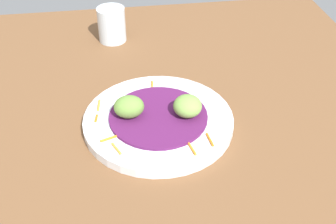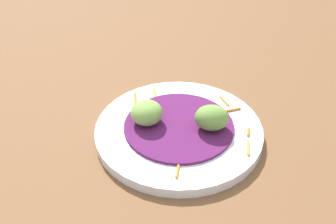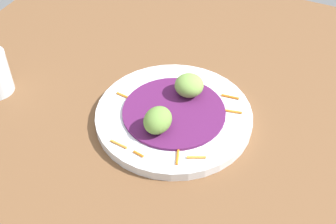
% 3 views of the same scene
% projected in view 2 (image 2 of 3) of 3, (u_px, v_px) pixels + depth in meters
% --- Properties ---
extents(table_surface, '(1.10, 1.10, 0.02)m').
position_uv_depth(table_surface, '(208.00, 125.00, 0.70)').
color(table_surface, brown).
rests_on(table_surface, ground).
extents(main_plate, '(0.27, 0.27, 0.02)m').
position_uv_depth(main_plate, '(179.00, 131.00, 0.65)').
color(main_plate, silver).
rests_on(main_plate, table_surface).
extents(cabbage_bed, '(0.18, 0.18, 0.01)m').
position_uv_depth(cabbage_bed, '(179.00, 126.00, 0.65)').
color(cabbage_bed, '#51194C').
rests_on(cabbage_bed, main_plate).
extents(carrot_garnish, '(0.22, 0.19, 0.00)m').
position_uv_depth(carrot_garnish, '(199.00, 118.00, 0.66)').
color(carrot_garnish, orange).
rests_on(carrot_garnish, main_plate).
extents(guac_scoop_left, '(0.06, 0.06, 0.04)m').
position_uv_depth(guac_scoop_left, '(147.00, 113.00, 0.64)').
color(guac_scoop_left, '#759E47').
rests_on(guac_scoop_left, cabbage_bed).
extents(guac_scoop_center, '(0.04, 0.05, 0.04)m').
position_uv_depth(guac_scoop_center, '(212.00, 118.00, 0.63)').
color(guac_scoop_center, olive).
rests_on(guac_scoop_center, cabbage_bed).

